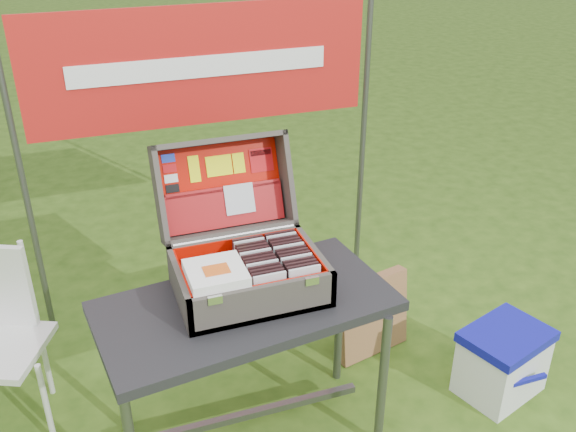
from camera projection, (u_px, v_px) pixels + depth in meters
name	position (u px, v px, depth m)	size (l,w,h in m)	color
table	(248.00, 373.00, 2.52)	(1.08, 0.54, 0.68)	black
table_top	(246.00, 306.00, 2.37)	(1.08, 0.54, 0.04)	black
table_leg_fr	(382.00, 383.00, 2.49)	(0.04, 0.04, 0.64)	#59595B
table_leg_bl	(118.00, 370.00, 2.56)	(0.04, 0.04, 0.64)	#59595B
table_leg_br	(339.00, 321.00, 2.84)	(0.04, 0.04, 0.64)	#59595B
table_brace	(250.00, 414.00, 2.62)	(0.93, 0.03, 0.03)	#59595B
suitcase	(243.00, 230.00, 2.35)	(0.54, 0.55, 0.48)	#3F3C37
suitcase_base_bottom	(250.00, 290.00, 2.41)	(0.54, 0.39, 0.02)	#3F3C37
suitcase_base_wall_front	(264.00, 303.00, 2.23)	(0.54, 0.02, 0.14)	#3F3C37
suitcase_base_wall_back	(236.00, 253.00, 2.53)	(0.54, 0.02, 0.14)	#3F3C37
suitcase_base_wall_left	(180.00, 290.00, 2.30)	(0.02, 0.39, 0.14)	#3F3C37
suitcase_base_wall_right	(314.00, 264.00, 2.46)	(0.02, 0.39, 0.14)	#3F3C37
suitcase_liner_floor	(250.00, 287.00, 2.40)	(0.50, 0.34, 0.01)	red
suitcase_latch_left	(215.00, 300.00, 2.14)	(0.05, 0.01, 0.03)	silver
suitcase_latch_right	(312.00, 281.00, 2.24)	(0.05, 0.01, 0.03)	silver
suitcase_hinge	(235.00, 236.00, 2.51)	(0.02, 0.02, 0.49)	silver
suitcase_lid_back	(221.00, 186.00, 2.61)	(0.54, 0.39, 0.02)	#3F3C37
suitcase_lid_rim_far	(218.00, 140.00, 2.53)	(0.54, 0.02, 0.14)	#3F3C37
suitcase_lid_rim_near	(230.00, 231.00, 2.57)	(0.54, 0.02, 0.14)	#3F3C37
suitcase_lid_rim_left	(159.00, 196.00, 2.47)	(0.02, 0.39, 0.14)	#3F3C37
suitcase_lid_rim_right	(286.00, 177.00, 2.63)	(0.02, 0.39, 0.14)	#3F3C37
suitcase_lid_liner	(222.00, 186.00, 2.60)	(0.49, 0.34, 0.01)	red
suitcase_liner_wall_front	(263.00, 299.00, 2.23)	(0.50, 0.01, 0.12)	red
suitcase_liner_wall_back	(237.00, 252.00, 2.51)	(0.50, 0.01, 0.12)	red
suitcase_liner_wall_left	(183.00, 287.00, 2.30)	(0.01, 0.34, 0.12)	red
suitcase_liner_wall_right	(311.00, 262.00, 2.45)	(0.01, 0.34, 0.12)	red
suitcase_lid_pocket	(226.00, 208.00, 2.59)	(0.48, 0.15, 0.03)	maroon
suitcase_pocket_edge	(223.00, 189.00, 2.57)	(0.47, 0.02, 0.02)	maroon
suitcase_pocket_cd	(239.00, 199.00, 2.59)	(0.12, 0.12, 0.01)	silver
lid_sticker_cc_a	(168.00, 158.00, 2.52)	(0.05, 0.03, 0.00)	#1933B2
lid_sticker_cc_b	(170.00, 168.00, 2.52)	(0.05, 0.03, 0.00)	red
lid_sticker_cc_c	(171.00, 179.00, 2.52)	(0.05, 0.03, 0.00)	white
lid_sticker_cc_d	(173.00, 189.00, 2.53)	(0.05, 0.03, 0.00)	black
lid_card_neon_tall	(194.00, 169.00, 2.55)	(0.04, 0.11, 0.00)	#EAF408
lid_card_neon_main	(219.00, 166.00, 2.58)	(0.11, 0.08, 0.00)	#EAF408
lid_card_neon_small	(239.00, 163.00, 2.60)	(0.05, 0.08, 0.00)	#EAF408
lid_sticker_band	(261.00, 160.00, 2.63)	(0.10, 0.10, 0.00)	red
lid_sticker_band_bar	(260.00, 153.00, 2.63)	(0.09, 0.02, 0.00)	black
cd_left_0	(270.00, 291.00, 2.25)	(0.12, 0.01, 0.14)	silver
cd_left_1	(268.00, 287.00, 2.27)	(0.12, 0.01, 0.14)	black
cd_left_2	(266.00, 284.00, 2.29)	(0.12, 0.01, 0.14)	black
cd_left_3	(265.00, 281.00, 2.31)	(0.12, 0.01, 0.14)	black
cd_left_4	(263.00, 278.00, 2.33)	(0.12, 0.01, 0.14)	silver
cd_left_5	(261.00, 275.00, 2.34)	(0.12, 0.01, 0.14)	black
cd_left_6	(259.00, 272.00, 2.36)	(0.12, 0.01, 0.14)	black
cd_left_7	(258.00, 269.00, 2.38)	(0.12, 0.01, 0.14)	black
cd_left_8	(256.00, 266.00, 2.40)	(0.12, 0.01, 0.14)	silver
cd_left_9	(254.00, 264.00, 2.41)	(0.12, 0.01, 0.14)	black
cd_left_10	(253.00, 261.00, 2.43)	(0.12, 0.01, 0.14)	black
cd_left_11	(251.00, 258.00, 2.45)	(0.12, 0.01, 0.14)	black
cd_left_12	(249.00, 255.00, 2.47)	(0.12, 0.01, 0.14)	silver
cd_left_13	(248.00, 253.00, 2.49)	(0.12, 0.01, 0.14)	black
cd_right_0	(305.00, 284.00, 2.29)	(0.12, 0.01, 0.14)	silver
cd_right_1	(302.00, 281.00, 2.31)	(0.12, 0.01, 0.14)	black
cd_right_2	(300.00, 278.00, 2.33)	(0.12, 0.01, 0.14)	black
cd_right_3	(298.00, 275.00, 2.35)	(0.12, 0.01, 0.14)	black
cd_right_4	(296.00, 272.00, 2.36)	(0.12, 0.01, 0.14)	silver
cd_right_5	(294.00, 269.00, 2.38)	(0.12, 0.01, 0.14)	black
cd_right_6	(292.00, 266.00, 2.40)	(0.12, 0.01, 0.14)	black
cd_right_7	(291.00, 263.00, 2.42)	(0.12, 0.01, 0.14)	black
cd_right_8	(289.00, 260.00, 2.44)	(0.12, 0.01, 0.14)	silver
cd_right_9	(287.00, 258.00, 2.45)	(0.12, 0.01, 0.14)	black
cd_right_10	(285.00, 255.00, 2.47)	(0.12, 0.01, 0.14)	black
cd_right_11	(283.00, 252.00, 2.49)	(0.12, 0.01, 0.14)	black
cd_right_12	(281.00, 250.00, 2.51)	(0.12, 0.01, 0.14)	silver
cd_right_13	(280.00, 247.00, 2.52)	(0.12, 0.01, 0.14)	black
songbook_0	(216.00, 276.00, 2.24)	(0.20, 0.20, 0.01)	white
songbook_1	(216.00, 275.00, 2.24)	(0.20, 0.20, 0.01)	white
songbook_2	(216.00, 274.00, 2.24)	(0.20, 0.20, 0.01)	white
songbook_3	(216.00, 273.00, 2.23)	(0.20, 0.20, 0.01)	white
songbook_4	(216.00, 272.00, 2.23)	(0.20, 0.20, 0.01)	white
songbook_5	(216.00, 270.00, 2.23)	(0.20, 0.20, 0.01)	white
songbook_6	(216.00, 269.00, 2.23)	(0.20, 0.20, 0.01)	white
songbook_graphic	(216.00, 270.00, 2.22)	(0.09, 0.07, 0.00)	#D85919
cooler	(502.00, 362.00, 2.84)	(0.37, 0.28, 0.32)	white
cooler_body	(501.00, 365.00, 2.85)	(0.35, 0.26, 0.28)	white
cooler_lid	(507.00, 336.00, 2.78)	(0.37, 0.28, 0.04)	#101297
cooler_handle	(524.00, 381.00, 2.71)	(0.22, 0.02, 0.02)	#101297
chair_leg_fr	(46.00, 405.00, 2.55)	(0.02, 0.02, 0.40)	silver
chair_leg_br	(45.00, 357.00, 2.81)	(0.02, 0.02, 0.40)	silver
chair_upright_right	(28.00, 281.00, 2.64)	(0.02, 0.02, 0.38)	silver
cardboard_box	(372.00, 316.00, 3.08)	(0.38, 0.06, 0.40)	#98663C
banner_post_left	(23.00, 180.00, 2.90)	(0.03, 0.03, 1.70)	#59595B
banner_post_right	(363.00, 136.00, 3.40)	(0.03, 0.03, 1.70)	#59595B
banner	(201.00, 66.00, 2.94)	(1.60, 0.01, 0.55)	#AB1714
banner_text	(202.00, 67.00, 2.93)	(1.20, 0.00, 0.10)	white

